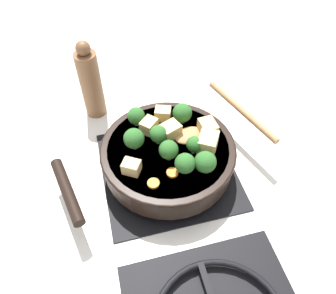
{
  "coord_description": "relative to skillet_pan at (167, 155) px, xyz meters",
  "views": [
    {
      "loc": [
        0.12,
        0.46,
        0.63
      ],
      "look_at": [
        0.0,
        0.0,
        0.09
      ],
      "focal_mm": 35.0,
      "sensor_mm": 36.0,
      "label": 1
    }
  ],
  "objects": [
    {
      "name": "broccoli_floret_west_rim",
      "position": [
        0.01,
        -0.02,
        0.05
      ],
      "size": [
        0.04,
        0.04,
        0.05
      ],
      "color": "#709956",
      "rests_on": "skillet_pan"
    },
    {
      "name": "tofu_cube_front_piece",
      "position": [
        -0.08,
        0.03,
        0.05
      ],
      "size": [
        0.06,
        0.06,
        0.04
      ],
      "primitive_type": "cube",
      "rotation": [
        0.0,
        0.0,
        1.02
      ],
      "color": "#DBB770",
      "rests_on": "skillet_pan"
    },
    {
      "name": "skillet_pan",
      "position": [
        0.0,
        0.0,
        0.0
      ],
      "size": [
        0.41,
        0.31,
        0.06
      ],
      "color": "black",
      "rests_on": "front_burner_grate"
    },
    {
      "name": "front_burner_grate",
      "position": [
        -0.0,
        -0.0,
        -0.05
      ],
      "size": [
        0.31,
        0.31,
        0.03
      ],
      "color": "black",
      "rests_on": "ground_plane"
    },
    {
      "name": "carrot_slice_orange_thin",
      "position": [
        0.05,
        0.09,
        0.03
      ],
      "size": [
        0.02,
        0.02,
        0.01
      ],
      "primitive_type": "cylinder",
      "color": "orange",
      "rests_on": "skillet_pan"
    },
    {
      "name": "broccoli_floret_near_spoon",
      "position": [
        -0.02,
        0.07,
        0.05
      ],
      "size": [
        0.04,
        0.04,
        0.05
      ],
      "color": "#709956",
      "rests_on": "skillet_pan"
    },
    {
      "name": "carrot_slice_near_center",
      "position": [
        0.01,
        0.07,
        0.03
      ],
      "size": [
        0.02,
        0.02,
        0.01
      ],
      "primitive_type": "cylinder",
      "color": "orange",
      "rests_on": "skillet_pan"
    },
    {
      "name": "tofu_cube_back_piece",
      "position": [
        0.03,
        -0.06,
        0.04
      ],
      "size": [
        0.05,
        0.05,
        0.03
      ],
      "primitive_type": "cube",
      "rotation": [
        0.0,
        0.0,
        0.79
      ],
      "color": "#DBB770",
      "rests_on": "skillet_pan"
    },
    {
      "name": "broccoli_floret_east_rim",
      "position": [
        -0.06,
        0.08,
        0.05
      ],
      "size": [
        0.05,
        0.05,
        0.05
      ],
      "color": "#709956",
      "rests_on": "skillet_pan"
    },
    {
      "name": "ground_plane",
      "position": [
        -0.0,
        -0.0,
        -0.06
      ],
      "size": [
        2.4,
        2.4,
        0.0
      ],
      "primitive_type": "plane",
      "color": "white"
    },
    {
      "name": "pepper_mill",
      "position": [
        0.14,
        -0.25,
        0.04
      ],
      "size": [
        0.06,
        0.06,
        0.22
      ],
      "color": "brown",
      "rests_on": "ground_plane"
    },
    {
      "name": "wooden_spoon",
      "position": [
        -0.14,
        -0.04,
        0.03
      ],
      "size": [
        0.23,
        0.24,
        0.02
      ],
      "color": "#A87A4C",
      "rests_on": "skillet_pan"
    },
    {
      "name": "broccoli_floret_mid_floret",
      "position": [
        0.0,
        0.03,
        0.05
      ],
      "size": [
        0.04,
        0.04,
        0.05
      ],
      "color": "#709956",
      "rests_on": "skillet_pan"
    },
    {
      "name": "broccoli_floret_center_top",
      "position": [
        -0.05,
        -0.07,
        0.05
      ],
      "size": [
        0.05,
        0.05,
        0.05
      ],
      "color": "#709956",
      "rests_on": "skillet_pan"
    },
    {
      "name": "tofu_cube_east_chunk",
      "position": [
        -0.1,
        -0.02,
        0.04
      ],
      "size": [
        0.04,
        0.05,
        0.03
      ],
      "primitive_type": "cube",
      "rotation": [
        0.0,
        0.0,
        1.66
      ],
      "color": "#DBB770",
      "rests_on": "skillet_pan"
    },
    {
      "name": "broccoli_floret_north_edge",
      "position": [
        0.05,
        -0.09,
        0.05
      ],
      "size": [
        0.04,
        0.04,
        0.05
      ],
      "color": "#709956",
      "rests_on": "skillet_pan"
    },
    {
      "name": "broccoli_floret_south_cluster",
      "position": [
        -0.05,
        0.03,
        0.05
      ],
      "size": [
        0.04,
        0.04,
        0.04
      ],
      "color": "#709956",
      "rests_on": "skillet_pan"
    },
    {
      "name": "tofu_cube_near_handle",
      "position": [
        -0.01,
        -0.03,
        0.04
      ],
      "size": [
        0.05,
        0.05,
        0.03
      ],
      "primitive_type": "cube",
      "rotation": [
        0.0,
        0.0,
        3.54
      ],
      "color": "#DBB770",
      "rests_on": "skillet_pan"
    },
    {
      "name": "broccoli_floret_small_inner",
      "position": [
        0.07,
        -0.02,
        0.05
      ],
      "size": [
        0.05,
        0.05,
        0.05
      ],
      "color": "#709956",
      "rests_on": "skillet_pan"
    },
    {
      "name": "tofu_cube_center_large",
      "position": [
        -0.01,
        -0.09,
        0.04
      ],
      "size": [
        0.04,
        0.04,
        0.03
      ],
      "primitive_type": "cube",
      "rotation": [
        0.0,
        0.0,
        2.79
      ],
      "color": "#DBB770",
      "rests_on": "skillet_pan"
    },
    {
      "name": "tofu_cube_west_chunk",
      "position": [
        0.09,
        0.05,
        0.04
      ],
      "size": [
        0.04,
        0.04,
        0.03
      ],
      "primitive_type": "cube",
      "rotation": [
        0.0,
        0.0,
        2.6
      ],
      "color": "#DBB770",
      "rests_on": "skillet_pan"
    }
  ]
}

